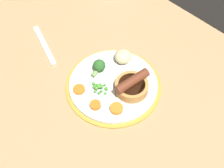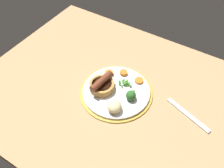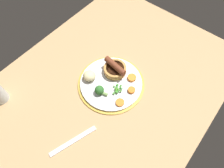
{
  "view_description": "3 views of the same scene",
  "coord_description": "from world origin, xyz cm",
  "px_view_note": "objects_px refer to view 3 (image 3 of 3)",
  "views": [
    {
      "loc": [
        39.16,
        -37.1,
        76.07
      ],
      "look_at": [
        3.79,
        -2.41,
        7.16
      ],
      "focal_mm": 50.0,
      "sensor_mm": 36.0,
      "label": 1
    },
    {
      "loc": [
        -27.73,
        50.84,
        75.7
      ],
      "look_at": [
        4.22,
        -0.32,
        7.18
      ],
      "focal_mm": 40.0,
      "sensor_mm": 36.0,
      "label": 2
    },
    {
      "loc": [
        -29.27,
        -26.94,
        74.12
      ],
      "look_at": [
        0.75,
        -2.51,
        7.35
      ],
      "focal_mm": 32.0,
      "sensor_mm": 36.0,
      "label": 3
    }
  ],
  "objects_px": {
    "potato_chunk_0": "(89,76)",
    "carrot_slice_0": "(132,90)",
    "broccoli_floret_near": "(100,91)",
    "dinner_plate": "(111,83)",
    "carrot_slice_1": "(120,103)",
    "carrot_slice_2": "(132,78)",
    "fork": "(73,141)",
    "sausage_pudding": "(115,69)",
    "pea_pile": "(117,89)"
  },
  "relations": [
    {
      "from": "sausage_pudding",
      "to": "carrot_slice_0",
      "type": "xyz_separation_m",
      "value": [
        -0.03,
        -0.11,
        -0.01
      ]
    },
    {
      "from": "sausage_pudding",
      "to": "carrot_slice_2",
      "type": "relative_size",
      "value": 2.98
    },
    {
      "from": "dinner_plate",
      "to": "carrot_slice_0",
      "type": "height_order",
      "value": "carrot_slice_0"
    },
    {
      "from": "fork",
      "to": "sausage_pudding",
      "type": "bearing_deg",
      "value": 29.75
    },
    {
      "from": "carrot_slice_2",
      "to": "carrot_slice_0",
      "type": "bearing_deg",
      "value": -145.21
    },
    {
      "from": "carrot_slice_1",
      "to": "potato_chunk_0",
      "type": "bearing_deg",
      "value": 86.65
    },
    {
      "from": "pea_pile",
      "to": "carrot_slice_0",
      "type": "height_order",
      "value": "pea_pile"
    },
    {
      "from": "potato_chunk_0",
      "to": "carrot_slice_1",
      "type": "distance_m",
      "value": 0.17
    },
    {
      "from": "potato_chunk_0",
      "to": "fork",
      "type": "bearing_deg",
      "value": -151.0
    },
    {
      "from": "carrot_slice_1",
      "to": "carrot_slice_2",
      "type": "distance_m",
      "value": 0.12
    },
    {
      "from": "broccoli_floret_near",
      "to": "fork",
      "type": "relative_size",
      "value": 0.29
    },
    {
      "from": "broccoli_floret_near",
      "to": "carrot_slice_0",
      "type": "bearing_deg",
      "value": -150.34
    },
    {
      "from": "carrot_slice_2",
      "to": "fork",
      "type": "relative_size",
      "value": 0.2
    },
    {
      "from": "carrot_slice_0",
      "to": "carrot_slice_2",
      "type": "bearing_deg",
      "value": 34.79
    },
    {
      "from": "broccoli_floret_near",
      "to": "carrot_slice_0",
      "type": "height_order",
      "value": "broccoli_floret_near"
    },
    {
      "from": "dinner_plate",
      "to": "broccoli_floret_near",
      "type": "distance_m",
      "value": 0.07
    },
    {
      "from": "carrot_slice_2",
      "to": "broccoli_floret_near",
      "type": "bearing_deg",
      "value": 156.52
    },
    {
      "from": "dinner_plate",
      "to": "carrot_slice_0",
      "type": "xyz_separation_m",
      "value": [
        0.02,
        -0.09,
        0.01
      ]
    },
    {
      "from": "potato_chunk_0",
      "to": "fork",
      "type": "xyz_separation_m",
      "value": [
        -0.23,
        -0.12,
        -0.03
      ]
    },
    {
      "from": "dinner_plate",
      "to": "carrot_slice_0",
      "type": "distance_m",
      "value": 0.09
    },
    {
      "from": "potato_chunk_0",
      "to": "carrot_slice_2",
      "type": "height_order",
      "value": "potato_chunk_0"
    },
    {
      "from": "sausage_pudding",
      "to": "potato_chunk_0",
      "type": "distance_m",
      "value": 0.11
    },
    {
      "from": "pea_pile",
      "to": "sausage_pudding",
      "type": "bearing_deg",
      "value": 44.44
    },
    {
      "from": "sausage_pudding",
      "to": "potato_chunk_0",
      "type": "relative_size",
      "value": 2.05
    },
    {
      "from": "pea_pile",
      "to": "fork",
      "type": "distance_m",
      "value": 0.25
    },
    {
      "from": "fork",
      "to": "carrot_slice_1",
      "type": "bearing_deg",
      "value": 7.55
    },
    {
      "from": "carrot_slice_0",
      "to": "carrot_slice_2",
      "type": "relative_size",
      "value": 0.83
    },
    {
      "from": "sausage_pudding",
      "to": "carrot_slice_2",
      "type": "xyz_separation_m",
      "value": [
        0.02,
        -0.08,
        -0.01
      ]
    },
    {
      "from": "potato_chunk_0",
      "to": "carrot_slice_0",
      "type": "relative_size",
      "value": 1.76
    },
    {
      "from": "carrot_slice_1",
      "to": "carrot_slice_2",
      "type": "xyz_separation_m",
      "value": [
        0.12,
        0.03,
        0.0
      ]
    },
    {
      "from": "carrot_slice_1",
      "to": "carrot_slice_2",
      "type": "bearing_deg",
      "value": 14.33
    },
    {
      "from": "potato_chunk_0",
      "to": "carrot_slice_0",
      "type": "height_order",
      "value": "potato_chunk_0"
    },
    {
      "from": "dinner_plate",
      "to": "carrot_slice_2",
      "type": "distance_m",
      "value": 0.09
    },
    {
      "from": "potato_chunk_0",
      "to": "sausage_pudding",
      "type": "bearing_deg",
      "value": -32.97
    },
    {
      "from": "carrot_slice_0",
      "to": "carrot_slice_1",
      "type": "height_order",
      "value": "carrot_slice_0"
    },
    {
      "from": "carrot_slice_1",
      "to": "fork",
      "type": "relative_size",
      "value": 0.18
    },
    {
      "from": "pea_pile",
      "to": "broccoli_floret_near",
      "type": "xyz_separation_m",
      "value": [
        -0.05,
        0.04,
        0.01
      ]
    },
    {
      "from": "sausage_pudding",
      "to": "carrot_slice_0",
      "type": "distance_m",
      "value": 0.11
    },
    {
      "from": "pea_pile",
      "to": "fork",
      "type": "relative_size",
      "value": 0.31
    },
    {
      "from": "pea_pile",
      "to": "broccoli_floret_near",
      "type": "height_order",
      "value": "broccoli_floret_near"
    },
    {
      "from": "sausage_pudding",
      "to": "carrot_slice_1",
      "type": "xyz_separation_m",
      "value": [
        -0.1,
        -0.11,
        -0.02
      ]
    },
    {
      "from": "carrot_slice_2",
      "to": "fork",
      "type": "xyz_separation_m",
      "value": [
        -0.33,
        0.01,
        -0.02
      ]
    },
    {
      "from": "potato_chunk_0",
      "to": "fork",
      "type": "relative_size",
      "value": 0.29
    },
    {
      "from": "dinner_plate",
      "to": "sausage_pudding",
      "type": "bearing_deg",
      "value": 22.19
    },
    {
      "from": "sausage_pudding",
      "to": "pea_pile",
      "type": "distance_m",
      "value": 0.09
    },
    {
      "from": "pea_pile",
      "to": "carrot_slice_2",
      "type": "xyz_separation_m",
      "value": [
        0.08,
        -0.01,
        -0.0
      ]
    },
    {
      "from": "broccoli_floret_near",
      "to": "carrot_slice_2",
      "type": "distance_m",
      "value": 0.14
    },
    {
      "from": "pea_pile",
      "to": "fork",
      "type": "height_order",
      "value": "pea_pile"
    },
    {
      "from": "sausage_pudding",
      "to": "broccoli_floret_near",
      "type": "distance_m",
      "value": 0.12
    },
    {
      "from": "dinner_plate",
      "to": "pea_pile",
      "type": "height_order",
      "value": "pea_pile"
    }
  ]
}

